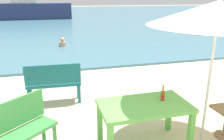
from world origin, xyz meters
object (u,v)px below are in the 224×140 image
object	(u,v)px
beer_bottle_amber	(163,95)
patio_umbrella	(218,13)
picnic_table_green	(144,110)
swimmer_person	(62,43)
bench_teal_center	(54,81)
bench_green_left	(13,130)
boat_barge	(31,9)

from	to	relation	value
beer_bottle_amber	patio_umbrella	world-z (taller)	patio_umbrella
picnic_table_green	swimmer_person	distance (m)	8.22
picnic_table_green	bench_teal_center	distance (m)	2.41
beer_bottle_amber	bench_green_left	size ratio (longest dim) A/B	0.23
patio_umbrella	swimmer_person	distance (m)	8.65
beer_bottle_amber	bench_green_left	bearing A→B (deg)	177.76
patio_umbrella	swimmer_person	world-z (taller)	patio_umbrella
bench_teal_center	boat_barge	distance (m)	21.26
beer_bottle_amber	patio_umbrella	bearing A→B (deg)	-9.19
picnic_table_green	swimmer_person	xyz separation A→B (m)	(-0.73, 8.18, -0.41)
swimmer_person	boat_barge	xyz separation A→B (m)	(-2.10, 15.04, 0.86)
bench_teal_center	bench_green_left	bearing A→B (deg)	-108.24
bench_green_left	picnic_table_green	bearing A→B (deg)	-4.09
picnic_table_green	swimmer_person	bearing A→B (deg)	95.09
picnic_table_green	bench_green_left	bearing A→B (deg)	175.91
patio_umbrella	bench_green_left	distance (m)	3.41
patio_umbrella	swimmer_person	bearing A→B (deg)	102.32
bench_teal_center	swimmer_person	world-z (taller)	bench_teal_center
bench_teal_center	bench_green_left	world-z (taller)	same
bench_green_left	swimmer_person	bearing A→B (deg)	81.43
picnic_table_green	beer_bottle_amber	xyz separation A→B (m)	(0.33, 0.05, 0.20)
swimmer_person	bench_green_left	bearing A→B (deg)	-98.57
swimmer_person	boat_barge	size ratio (longest dim) A/B	0.05
bench_teal_center	bench_green_left	size ratio (longest dim) A/B	1.05
picnic_table_green	swimmer_person	size ratio (longest dim) A/B	3.41
picnic_table_green	bench_teal_center	bearing A→B (deg)	123.16
beer_bottle_amber	patio_umbrella	xyz separation A→B (m)	(0.74, -0.12, 1.26)
patio_umbrella	bench_teal_center	xyz separation A→B (m)	(-2.39, 2.09, -1.58)
patio_umbrella	bench_green_left	xyz separation A→B (m)	(-3.01, 0.21, -1.58)
swimmer_person	patio_umbrella	bearing A→B (deg)	-77.68
boat_barge	bench_teal_center	bearing A→B (deg)	-85.93
picnic_table_green	patio_umbrella	bearing A→B (deg)	-3.73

